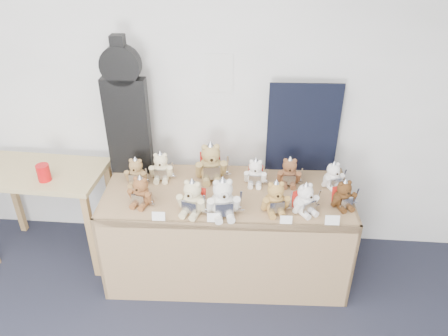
# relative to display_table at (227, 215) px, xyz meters

# --- Properties ---
(room_shell) EXTENTS (6.00, 6.00, 6.00)m
(room_shell) POSITION_rel_display_table_xyz_m (-0.10, 0.55, 0.91)
(room_shell) COLOR silver
(room_shell) RESTS_ON floor
(display_table) EXTENTS (1.87, 0.85, 0.77)m
(display_table) POSITION_rel_display_table_xyz_m (0.00, 0.00, 0.00)
(display_table) COLOR #96714C
(display_table) RESTS_ON floor
(side_table) EXTENTS (1.00, 0.59, 0.82)m
(side_table) POSITION_rel_display_table_xyz_m (-1.49, 0.17, 0.09)
(side_table) COLOR tan
(side_table) RESTS_ON floor
(guitar_case) EXTENTS (0.33, 0.10, 1.08)m
(guitar_case) POSITION_rel_display_table_xyz_m (-0.78, 0.32, 0.69)
(guitar_case) COLOR black
(guitar_case) RESTS_ON display_table
(navy_board) EXTENTS (0.55, 0.04, 0.73)m
(navy_board) POSITION_rel_display_table_xyz_m (0.55, 0.44, 0.53)
(navy_board) COLOR black
(navy_board) RESTS_ON display_table
(red_cup) EXTENTS (0.10, 0.10, 0.13)m
(red_cup) POSITION_rel_display_table_xyz_m (-1.38, 0.04, 0.28)
(red_cup) COLOR red
(red_cup) RESTS_ON side_table
(teddy_front_far_left) EXTENTS (0.20, 0.19, 0.25)m
(teddy_front_far_left) POSITION_rel_display_table_xyz_m (-0.60, -0.13, 0.26)
(teddy_front_far_left) COLOR brown
(teddy_front_far_left) RESTS_ON display_table
(teddy_front_left) EXTENTS (0.23, 0.22, 0.29)m
(teddy_front_left) POSITION_rel_display_table_xyz_m (-0.22, -0.19, 0.28)
(teddy_front_left) COLOR #C9BA8E
(teddy_front_left) RESTS_ON display_table
(teddy_front_centre) EXTENTS (0.27, 0.23, 0.32)m
(teddy_front_centre) POSITION_rel_display_table_xyz_m (-0.01, -0.20, 0.29)
(teddy_front_centre) COLOR silver
(teddy_front_centre) RESTS_ON display_table
(teddy_front_right) EXTENTS (0.23, 0.20, 0.27)m
(teddy_front_right) POSITION_rel_display_table_xyz_m (0.35, -0.14, 0.27)
(teddy_front_right) COLOR #A2793D
(teddy_front_right) RESTS_ON display_table
(teddy_front_far_right) EXTENTS (0.21, 0.21, 0.26)m
(teddy_front_far_right) POSITION_rel_display_table_xyz_m (0.55, -0.13, 0.27)
(teddy_front_far_right) COLOR silver
(teddy_front_far_right) RESTS_ON display_table
(teddy_front_end) EXTENTS (0.20, 0.19, 0.24)m
(teddy_front_end) POSITION_rel_display_table_xyz_m (0.82, -0.04, 0.26)
(teddy_front_end) COLOR #4D311A
(teddy_front_end) RESTS_ON display_table
(teddy_back_left) EXTENTS (0.21, 0.17, 0.25)m
(teddy_back_left) POSITION_rel_display_table_xyz_m (-0.53, 0.22, 0.27)
(teddy_back_left) COLOR beige
(teddy_back_left) RESTS_ON display_table
(teddy_back_centre_left) EXTENTS (0.28, 0.25, 0.34)m
(teddy_back_centre_left) POSITION_rel_display_table_xyz_m (-0.14, 0.25, 0.30)
(teddy_back_centre_left) COLOR tan
(teddy_back_centre_left) RESTS_ON display_table
(teddy_back_centre_right) EXTENTS (0.19, 0.16, 0.24)m
(teddy_back_centre_right) POSITION_rel_display_table_xyz_m (0.20, 0.21, 0.26)
(teddy_back_centre_right) COLOR white
(teddy_back_centre_right) RESTS_ON display_table
(teddy_back_right) EXTENTS (0.20, 0.16, 0.25)m
(teddy_back_right) POSITION_rel_display_table_xyz_m (0.46, 0.23, 0.26)
(teddy_back_right) COLOR brown
(teddy_back_right) RESTS_ON display_table
(teddy_back_end) EXTENTS (0.19, 0.18, 0.23)m
(teddy_back_end) POSITION_rel_display_table_xyz_m (0.78, 0.21, 0.26)
(teddy_back_end) COLOR white
(teddy_back_end) RESTS_ON display_table
(teddy_back_far_left) EXTENTS (0.20, 0.16, 0.24)m
(teddy_back_far_left) POSITION_rel_display_table_xyz_m (-0.70, 0.14, 0.26)
(teddy_back_far_left) COLOR olive
(teddy_back_far_left) RESTS_ON display_table
(entry_card_a) EXTENTS (0.09, 0.02, 0.06)m
(entry_card_a) POSITION_rel_display_table_xyz_m (-0.44, -0.31, 0.20)
(entry_card_a) COLOR silver
(entry_card_a) RESTS_ON display_table
(entry_card_b) EXTENTS (0.09, 0.02, 0.06)m
(entry_card_b) POSITION_rel_display_table_xyz_m (-0.07, -0.29, 0.20)
(entry_card_b) COLOR silver
(entry_card_b) RESTS_ON display_table
(entry_card_c) EXTENTS (0.08, 0.02, 0.06)m
(entry_card_c) POSITION_rel_display_table_xyz_m (0.42, -0.27, 0.20)
(entry_card_c) COLOR silver
(entry_card_c) RESTS_ON display_table
(entry_card_d) EXTENTS (0.10, 0.02, 0.07)m
(entry_card_d) POSITION_rel_display_table_xyz_m (0.72, -0.26, 0.20)
(entry_card_d) COLOR silver
(entry_card_d) RESTS_ON display_table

